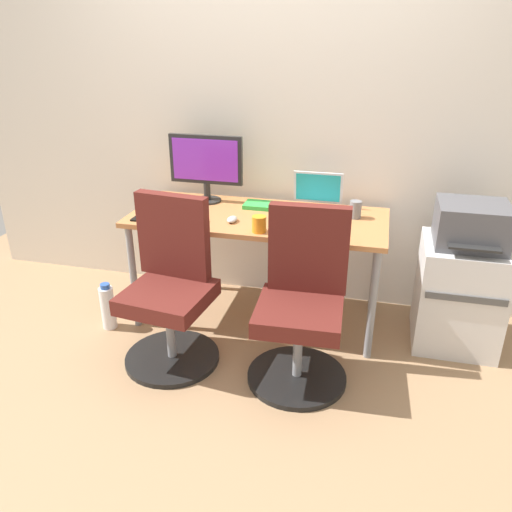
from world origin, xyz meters
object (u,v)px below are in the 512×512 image
desktop_monitor (206,164)px  coffee_mug (259,224)px  printer (471,225)px  water_bottle_on_floor (108,307)px  office_chair_right (302,306)px  open_laptop (316,201)px  office_chair_left (171,290)px  side_cabinet (458,294)px

desktop_monitor → coffee_mug: desktop_monitor is taller
printer → water_bottle_on_floor: (-2.11, -0.37, -0.61)m
printer → office_chair_right: bearing=-147.6°
office_chair_right → open_laptop: office_chair_right is taller
office_chair_right → printer: 1.06m
printer → office_chair_left: bearing=-161.2°
water_bottle_on_floor → open_laptop: bearing=24.2°
side_cabinet → coffee_mug: bearing=-166.5°
open_laptop → coffee_mug: size_ratio=3.37×
office_chair_left → water_bottle_on_floor: office_chair_left is taller
office_chair_right → printer: size_ratio=2.35×
printer → desktop_monitor: (-1.61, 0.18, 0.20)m
open_laptop → coffee_mug: bearing=-119.5°
office_chair_right → printer: office_chair_right is taller
office_chair_right → desktop_monitor: bearing=136.5°
office_chair_left → water_bottle_on_floor: (-0.52, 0.17, -0.28)m
printer → side_cabinet: bearing=90.0°
side_cabinet → coffee_mug: coffee_mug is taller
office_chair_left → printer: bearing=18.8°
open_laptop → water_bottle_on_floor: bearing=-155.8°
open_laptop → desktop_monitor: bearing=179.9°
open_laptop → office_chair_left: bearing=-134.2°
printer → open_laptop: size_ratio=1.29×
printer → coffee_mug: printer is taller
office_chair_right → office_chair_left: bearing=-180.0°
water_bottle_on_floor → desktop_monitor: bearing=47.6°
coffee_mug → open_laptop: bearing=60.5°
water_bottle_on_floor → desktop_monitor: (0.50, 0.55, 0.82)m
side_cabinet → coffee_mug: 1.26m
water_bottle_on_floor → office_chair_left: bearing=-18.3°
office_chair_right → open_laptop: 0.80m
printer → open_laptop: bearing=168.8°
office_chair_right → side_cabinet: (0.85, 0.54, -0.10)m
office_chair_right → coffee_mug: office_chair_right is taller
office_chair_left → desktop_monitor: (-0.02, 0.72, 0.54)m
office_chair_left → office_chair_right: 0.74m
water_bottle_on_floor → desktop_monitor: desktop_monitor is taller
water_bottle_on_floor → open_laptop: (1.22, 0.55, 0.62)m
office_chair_left → desktop_monitor: size_ratio=1.96×
office_chair_right → coffee_mug: (-0.30, 0.26, 0.34)m
water_bottle_on_floor → desktop_monitor: 1.10m
open_laptop → coffee_mug: 0.52m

